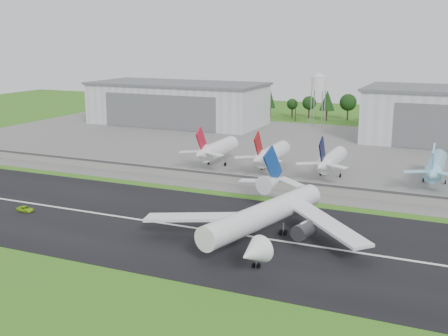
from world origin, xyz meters
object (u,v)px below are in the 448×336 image
at_px(parked_jet_red_b, 270,155).
at_px(parked_jet_navy, 330,161).
at_px(parked_jet_red_a, 215,150).
at_px(parked_jet_skyblue, 435,167).
at_px(main_airliner, 264,220).
at_px(ground_vehicle, 26,209).

relative_size(parked_jet_red_b, parked_jet_navy, 1.00).
xyz_separation_m(parked_jet_red_a, parked_jet_skyblue, (77.82, 4.97, -0.28)).
relative_size(main_airliner, parked_jet_red_a, 1.87).
bearing_deg(parked_jet_skyblue, parked_jet_navy, -171.60).
xyz_separation_m(main_airliner, parked_jet_red_b, (-22.23, 67.00, 1.36)).
height_order(parked_jet_red_a, parked_jet_skyblue, parked_jet_red_a).
distance_m(ground_vehicle, parked_jet_skyblue, 129.12).
relative_size(ground_vehicle, parked_jet_red_b, 0.17).
xyz_separation_m(main_airliner, parked_jet_skyblue, (33.88, 71.98, 1.19)).
height_order(parked_jet_red_b, parked_jet_skyblue, parked_jet_red_b).
bearing_deg(main_airliner, parked_jet_red_a, -41.96).
relative_size(main_airliner, parked_jet_skyblue, 1.57).
bearing_deg(parked_jet_red_b, ground_vehicle, -122.37).
bearing_deg(main_airliner, ground_vehicle, 20.02).
height_order(main_airliner, parked_jet_navy, main_airliner).
bearing_deg(parked_jet_navy, parked_jet_skyblue, 8.40).
distance_m(parked_jet_red_a, parked_jet_red_b, 21.70).
relative_size(main_airliner, parked_jet_navy, 1.87).
xyz_separation_m(parked_jet_navy, parked_jet_skyblue, (33.96, 5.01, 0.04)).
bearing_deg(ground_vehicle, main_airliner, -80.47).
height_order(parked_jet_red_a, parked_jet_red_b, parked_jet_red_a).
bearing_deg(parked_jet_red_b, parked_jet_red_a, 179.96).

